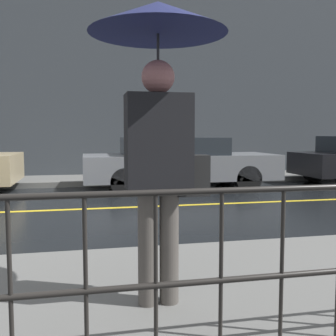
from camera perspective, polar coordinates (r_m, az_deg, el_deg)
The scene contains 6 objects.
ground_plane at distance 7.55m, azimuth -19.02°, elevation -5.93°, with size 80.00×80.00×0.00m, color black.
sidewalk_far at distance 11.53m, azimuth -16.57°, elevation -1.82°, with size 28.00×1.87×0.14m.
lane_marking at distance 7.55m, azimuth -19.02°, elevation -5.90°, with size 25.20×0.12×0.01m.
building_storefront at distance 12.65m, azimuth -16.51°, elevation 12.52°, with size 28.00×0.30×6.20m.
pedestrian at distance 2.84m, azimuth -1.33°, elevation 12.95°, with size 0.98×0.98×2.17m.
car_grey at distance 9.80m, azimuth 1.54°, elevation 0.84°, with size 4.76×1.77×1.31m.
Camera 1 is at (0.95, -7.36, 1.39)m, focal length 42.00 mm.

